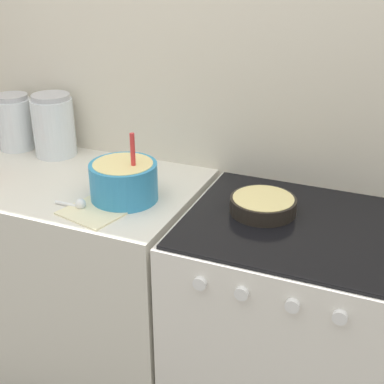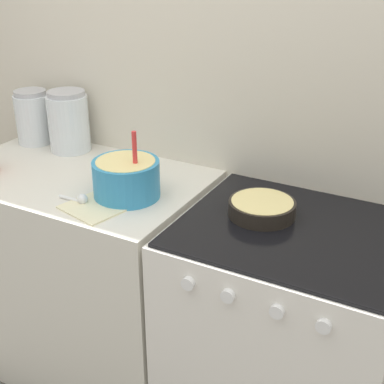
{
  "view_description": "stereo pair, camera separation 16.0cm",
  "coord_description": "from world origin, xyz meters",
  "px_view_note": "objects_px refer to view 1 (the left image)",
  "views": [
    {
      "loc": [
        0.65,
        -1.19,
        1.71
      ],
      "look_at": [
        0.02,
        0.3,
        0.95
      ],
      "focal_mm": 50.0,
      "sensor_mm": 36.0,
      "label": 1
    },
    {
      "loc": [
        0.79,
        -1.12,
        1.71
      ],
      "look_at": [
        0.02,
        0.3,
        0.95
      ],
      "focal_mm": 50.0,
      "sensor_mm": 36.0,
      "label": 2
    }
  ],
  "objects_px": {
    "baking_pan": "(263,205)",
    "storage_jar_left": "(15,126)",
    "storage_jar_middle": "(54,129)",
    "stove": "(285,334)",
    "mixing_bowl": "(124,179)"
  },
  "relations": [
    {
      "from": "storage_jar_middle",
      "to": "baking_pan",
      "type": "bearing_deg",
      "value": -10.66
    },
    {
      "from": "baking_pan",
      "to": "storage_jar_middle",
      "type": "xyz_separation_m",
      "value": [
        -0.94,
        0.18,
        0.08
      ]
    },
    {
      "from": "mixing_bowl",
      "to": "storage_jar_left",
      "type": "bearing_deg",
      "value": 158.47
    },
    {
      "from": "baking_pan",
      "to": "storage_jar_middle",
      "type": "distance_m",
      "value": 0.96
    },
    {
      "from": "baking_pan",
      "to": "storage_jar_left",
      "type": "bearing_deg",
      "value": 171.18
    },
    {
      "from": "stove",
      "to": "baking_pan",
      "type": "height_order",
      "value": "baking_pan"
    },
    {
      "from": "baking_pan",
      "to": "storage_jar_left",
      "type": "xyz_separation_m",
      "value": [
        -1.14,
        0.18,
        0.07
      ]
    },
    {
      "from": "stove",
      "to": "storage_jar_left",
      "type": "bearing_deg",
      "value": 170.68
    },
    {
      "from": "baking_pan",
      "to": "storage_jar_left",
      "type": "distance_m",
      "value": 1.16
    },
    {
      "from": "stove",
      "to": "mixing_bowl",
      "type": "bearing_deg",
      "value": -174.19
    },
    {
      "from": "storage_jar_middle",
      "to": "storage_jar_left",
      "type": "bearing_deg",
      "value": 180.0
    },
    {
      "from": "stove",
      "to": "baking_pan",
      "type": "xyz_separation_m",
      "value": [
        -0.12,
        0.03,
        0.48
      ]
    },
    {
      "from": "mixing_bowl",
      "to": "baking_pan",
      "type": "relative_size",
      "value": 1.12
    },
    {
      "from": "stove",
      "to": "storage_jar_left",
      "type": "height_order",
      "value": "storage_jar_left"
    },
    {
      "from": "storage_jar_middle",
      "to": "mixing_bowl",
      "type": "bearing_deg",
      "value": -29.31
    }
  ]
}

